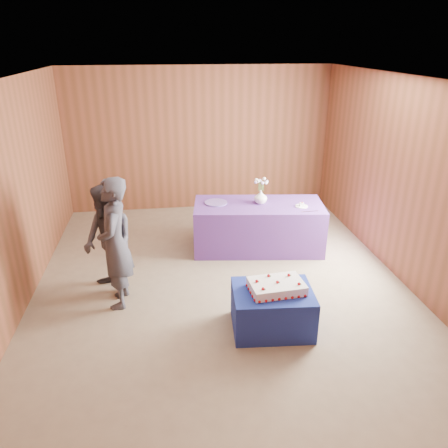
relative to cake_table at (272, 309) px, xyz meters
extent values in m
plane|color=#85755B|center=(-0.45, 1.14, -0.25)|extent=(6.00, 6.00, 0.00)
cube|color=brown|center=(-0.45, 4.14, 1.10)|extent=(5.00, 0.04, 2.70)
cube|color=brown|center=(-0.45, -1.86, 1.10)|extent=(5.00, 0.04, 2.70)
cube|color=brown|center=(-2.95, 1.14, 1.10)|extent=(0.04, 6.00, 2.70)
cube|color=brown|center=(2.05, 1.14, 1.10)|extent=(0.04, 6.00, 2.70)
cube|color=white|center=(-0.45, 1.14, 2.45)|extent=(5.00, 6.00, 0.04)
cube|color=navy|center=(0.00, 0.00, 0.00)|extent=(0.95, 0.76, 0.50)
cube|color=#512F82|center=(0.29, 2.11, 0.12)|extent=(2.10, 1.15, 0.75)
cube|color=silver|center=(0.04, 0.00, 0.30)|extent=(0.63, 0.45, 0.11)
sphere|color=#AE0D14|center=(-0.24, -0.23, 0.27)|extent=(0.03, 0.03, 0.03)
sphere|color=#AE0D14|center=(0.35, -0.17, 0.27)|extent=(0.03, 0.03, 0.03)
sphere|color=#AE0D14|center=(-0.28, 0.17, 0.27)|extent=(0.03, 0.03, 0.03)
sphere|color=#AE0D14|center=(0.32, 0.22, 0.27)|extent=(0.03, 0.03, 0.03)
sphere|color=#AE0D14|center=(-0.13, -0.12, 0.38)|extent=(0.04, 0.04, 0.04)
cone|color=#145A22|center=(-0.11, -0.12, 0.37)|extent=(0.01, 0.02, 0.02)
sphere|color=#AE0D14|center=(0.19, 0.10, 0.38)|extent=(0.04, 0.04, 0.04)
cone|color=#145A22|center=(0.21, 0.10, 0.37)|extent=(0.01, 0.02, 0.02)
sphere|color=#AE0D14|center=(0.04, 0.00, 0.38)|extent=(0.04, 0.04, 0.04)
cone|color=#145A22|center=(0.06, 0.00, 0.37)|extent=(0.01, 0.02, 0.02)
imported|color=white|center=(0.32, 2.15, 0.61)|extent=(0.27, 0.27, 0.21)
cylinder|color=#356729|center=(0.35, 2.15, 0.78)|extent=(0.01, 0.01, 0.15)
sphere|color=silver|center=(0.41, 2.15, 0.86)|extent=(0.05, 0.05, 0.05)
cylinder|color=#356729|center=(0.34, 2.17, 0.78)|extent=(0.01, 0.01, 0.15)
sphere|color=white|center=(0.38, 2.21, 0.86)|extent=(0.05, 0.05, 0.05)
cylinder|color=#356729|center=(0.32, 2.18, 0.78)|extent=(0.01, 0.01, 0.15)
sphere|color=silver|center=(0.32, 2.24, 0.86)|extent=(0.05, 0.05, 0.05)
cylinder|color=#356729|center=(0.29, 2.17, 0.78)|extent=(0.01, 0.01, 0.15)
sphere|color=white|center=(0.26, 2.21, 0.86)|extent=(0.05, 0.05, 0.05)
cylinder|color=#356729|center=(0.28, 2.15, 0.78)|extent=(0.01, 0.01, 0.15)
sphere|color=silver|center=(0.23, 2.15, 0.86)|extent=(0.05, 0.05, 0.05)
cylinder|color=#356729|center=(0.29, 2.12, 0.78)|extent=(0.01, 0.01, 0.15)
sphere|color=white|center=(0.26, 2.09, 0.86)|extent=(0.05, 0.05, 0.05)
cylinder|color=#356729|center=(0.32, 2.11, 0.78)|extent=(0.01, 0.01, 0.15)
sphere|color=silver|center=(0.32, 2.06, 0.86)|extent=(0.05, 0.05, 0.05)
cylinder|color=#356729|center=(0.34, 2.12, 0.78)|extent=(0.01, 0.01, 0.15)
sphere|color=white|center=(0.38, 2.09, 0.86)|extent=(0.05, 0.05, 0.05)
cylinder|color=#6D52A4|center=(-0.37, 2.25, 0.51)|extent=(0.43, 0.43, 0.02)
cylinder|color=white|center=(0.91, 1.92, 0.51)|extent=(0.22, 0.22, 0.01)
cube|color=silver|center=(0.91, 1.92, 0.54)|extent=(0.06, 0.06, 0.05)
sphere|color=#AE0D14|center=(0.91, 1.90, 0.57)|extent=(0.02, 0.02, 0.02)
cube|color=silver|center=(0.97, 1.70, 0.50)|extent=(0.26, 0.03, 0.00)
imported|color=#363640|center=(-1.78, 0.79, 0.58)|extent=(0.41, 0.61, 1.66)
imported|color=#373842|center=(-1.89, 1.05, 0.49)|extent=(0.87, 0.91, 1.49)
camera|label=1|loc=(-1.14, -4.11, 2.86)|focal=35.00mm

